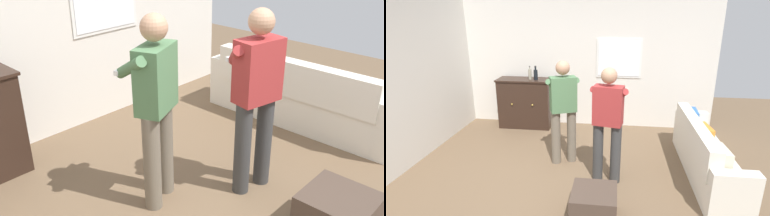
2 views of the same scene
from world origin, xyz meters
The scene contains 9 objects.
ground centered at (0.00, 0.00, 0.00)m, with size 10.40×10.40×0.00m, color brown.
wall_back_with_window centered at (0.01, 2.66, 1.40)m, with size 5.20×0.15×2.80m.
couch centered at (1.96, 0.69, 0.33)m, with size 0.57×2.36×0.83m.
sideboard_cabinet centered at (-1.29, 2.30, 0.52)m, with size 1.13×0.49×1.04m.
bottle_wine_green centered at (-1.03, 2.26, 1.16)m, with size 0.08×0.08×0.29m.
bottle_liquor_amber centered at (-1.16, 2.29, 1.15)m, with size 0.07×0.07×0.27m.
ottoman centered at (0.40, -0.57, 0.19)m, with size 0.53×0.53×0.38m, color #47382D.
person_standing_left centered at (-0.21, 0.82, 0.94)m, with size 0.52×0.52×1.68m.
person_standing_right centered at (0.51, 0.33, 0.94)m, with size 0.55×0.51×1.68m.
Camera 2 is at (0.60, -3.60, 2.39)m, focal length 28.00 mm.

